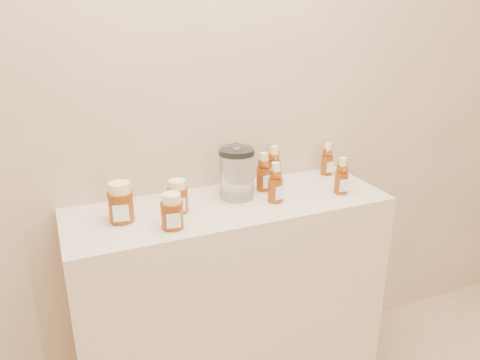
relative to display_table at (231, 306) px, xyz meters
name	(u,v)px	position (x,y,z in m)	size (l,w,h in m)	color
wall_back	(210,73)	(0.00, 0.20, 0.90)	(3.50, 0.02, 2.70)	tan
display_table	(231,306)	(0.00, 0.00, 0.00)	(1.20, 0.40, 0.90)	beige
bear_bottle_back_left	(264,169)	(0.17, 0.08, 0.54)	(0.06, 0.06, 0.17)	#6B2A08
bear_bottle_back_mid	(274,162)	(0.24, 0.13, 0.54)	(0.06, 0.06, 0.18)	#6B2A08
bear_bottle_back_right	(327,157)	(0.50, 0.13, 0.53)	(0.05, 0.05, 0.16)	#6B2A08
bear_bottle_front_left	(275,180)	(0.16, -0.05, 0.54)	(0.06, 0.06, 0.17)	#6B2A08
bear_bottle_front_right	(342,173)	(0.43, -0.07, 0.53)	(0.06, 0.06, 0.16)	#6B2A08
honey_jar_left	(121,202)	(-0.39, 0.01, 0.52)	(0.09, 0.09, 0.14)	#6B2A08
honey_jar_back	(178,196)	(-0.20, 0.01, 0.51)	(0.07, 0.07, 0.12)	#6B2A08
honey_jar_front	(172,211)	(-0.25, -0.11, 0.51)	(0.08, 0.08, 0.12)	#6B2A08
glass_canister	(237,171)	(0.05, 0.05, 0.56)	(0.14, 0.14, 0.21)	white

